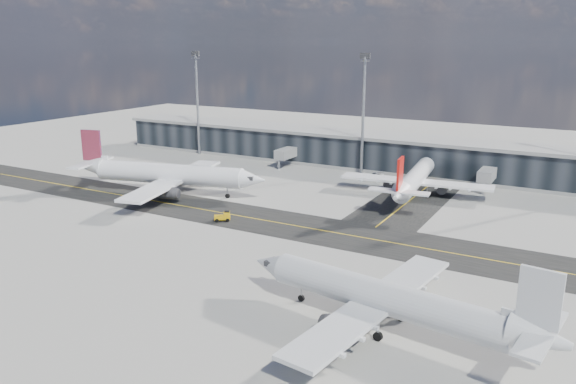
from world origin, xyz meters
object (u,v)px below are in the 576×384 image
airliner_af (167,174)px  airliner_redtail (414,179)px  airliner_near (388,299)px  service_van (375,176)px  baggage_tug (224,216)px

airliner_af → airliner_redtail: bearing=103.5°
airliner_redtail → airliner_near: size_ratio=0.99×
airliner_af → service_van: 48.20m
airliner_redtail → service_van: airliner_redtail is taller
airliner_redtail → service_van: size_ratio=6.82×
airliner_redtail → airliner_near: (14.25, -56.87, 0.03)m
baggage_tug → airliner_redtail: bearing=109.6°
airliner_redtail → airliner_near: bearing=-82.2°
airliner_af → service_van: size_ratio=7.89×
baggage_tug → airliner_af: bearing=-148.2°
airliner_redtail → airliner_near: airliner_near is taller
airliner_near → service_van: bearing=29.5°
airliner_redtail → service_van: bearing=133.9°
airliner_redtail → service_van: (-12.64, 10.55, -2.90)m
airliner_af → airliner_near: 69.30m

